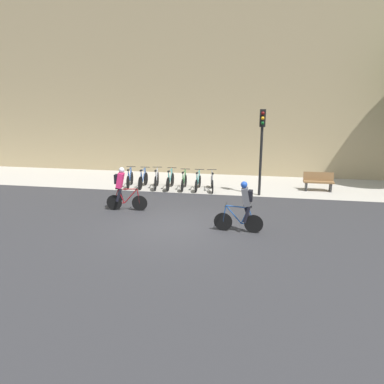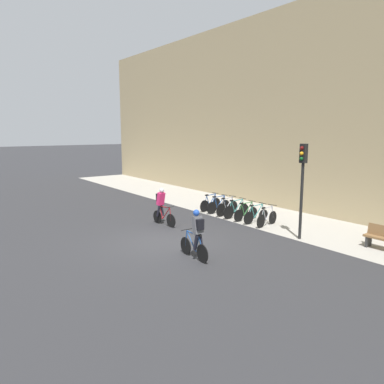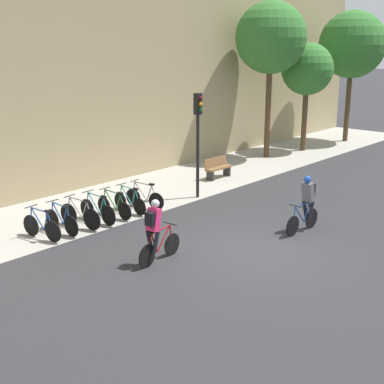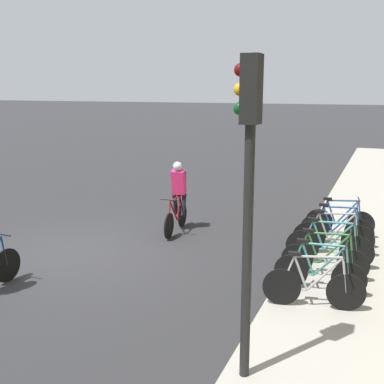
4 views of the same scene
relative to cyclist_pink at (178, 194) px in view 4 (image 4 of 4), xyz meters
name	(u,v)px [view 4 (image 4 of 4)]	position (x,y,z in m)	size (l,w,h in m)	color
ground	(70,253)	(2.43, -1.49, -0.95)	(200.00, 200.00, 0.00)	#2B2B2D
cyclist_pink	(178,194)	(0.00, 0.00, 0.00)	(1.65, 0.48, 1.75)	black
parked_bike_0	(340,221)	(-1.01, 3.78, -0.55)	(0.46, 1.60, 0.96)	black
parked_bike_1	(336,228)	(-0.32, 3.78, -0.55)	(0.46, 1.63, 0.96)	black
parked_bike_2	(333,236)	(0.37, 3.78, -0.54)	(0.46, 1.69, 0.98)	black
parked_bike_3	(329,246)	(1.06, 3.78, -0.54)	(0.46, 1.74, 0.97)	black
parked_bike_4	(324,258)	(1.75, 3.78, -0.57)	(0.46, 1.62, 0.93)	black
parked_bike_5	(319,271)	(2.44, 3.78, -0.57)	(0.46, 1.60, 0.94)	black
parked_bike_6	(313,285)	(3.13, 3.78, -0.56)	(0.46, 1.62, 0.95)	black
traffic_light_pole	(248,164)	(5.37, 3.27, 1.73)	(0.26, 0.30, 3.88)	black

